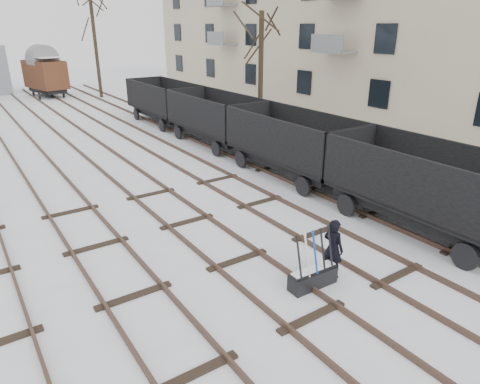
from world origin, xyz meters
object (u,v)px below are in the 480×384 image
object	(u,v)px
worker	(333,248)
box_van_wagon	(45,73)
freight_wagon_a	(425,199)
ground_frame	(313,276)

from	to	relation	value
worker	box_van_wagon	bearing A→B (deg)	-9.16
worker	freight_wagon_a	world-z (taller)	freight_wagon_a
freight_wagon_a	box_van_wagon	distance (m)	35.93
worker	box_van_wagon	world-z (taller)	box_van_wagon
ground_frame	freight_wagon_a	distance (m)	5.19
ground_frame	worker	bearing A→B (deg)	9.30
box_van_wagon	worker	bearing A→B (deg)	-103.04
ground_frame	freight_wagon_a	xyz separation A→B (m)	(5.12, 0.43, 0.74)
freight_wagon_a	ground_frame	bearing A→B (deg)	-175.20
worker	box_van_wagon	size ratio (longest dim) A/B	0.32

